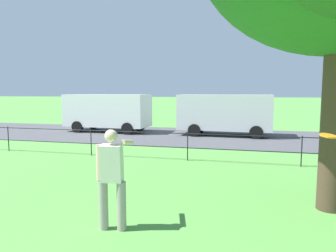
{
  "coord_description": "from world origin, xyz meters",
  "views": [
    {
      "loc": [
        1.92,
        1.25,
        2.38
      ],
      "look_at": [
        0.01,
        8.85,
        1.52
      ],
      "focal_mm": 33.06,
      "sensor_mm": 36.0,
      "label": 1
    }
  ],
  "objects_px": {
    "frisbee": "(328,136)",
    "panel_van_center": "(225,112)",
    "person_thrower": "(112,176)",
    "panel_van_right": "(108,111)"
  },
  "relations": [
    {
      "from": "frisbee",
      "to": "panel_van_center",
      "type": "height_order",
      "value": "panel_van_center"
    },
    {
      "from": "person_thrower",
      "to": "panel_van_right",
      "type": "relative_size",
      "value": 0.35
    },
    {
      "from": "frisbee",
      "to": "panel_van_right",
      "type": "distance_m",
      "value": 15.02
    },
    {
      "from": "frisbee",
      "to": "panel_van_right",
      "type": "height_order",
      "value": "panel_van_right"
    },
    {
      "from": "frisbee",
      "to": "panel_van_center",
      "type": "relative_size",
      "value": 0.08
    },
    {
      "from": "person_thrower",
      "to": "frisbee",
      "type": "relative_size",
      "value": 4.59
    },
    {
      "from": "panel_van_center",
      "to": "person_thrower",
      "type": "bearing_deg",
      "value": -95.06
    },
    {
      "from": "frisbee",
      "to": "person_thrower",
      "type": "bearing_deg",
      "value": -169.76
    },
    {
      "from": "frisbee",
      "to": "panel_van_right",
      "type": "relative_size",
      "value": 0.08
    },
    {
      "from": "person_thrower",
      "to": "panel_van_center",
      "type": "xyz_separation_m",
      "value": [
        1.1,
        12.43,
        0.32
      ]
    }
  ]
}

